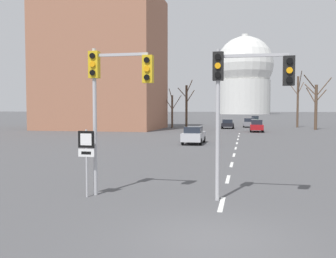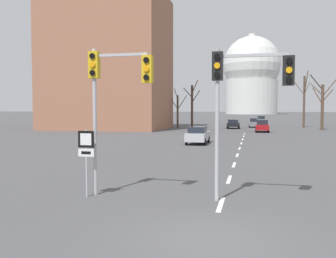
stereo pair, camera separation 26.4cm
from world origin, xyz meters
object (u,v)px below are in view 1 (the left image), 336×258
(traffic_signal_near_left, at_px, (112,84))
(sedan_mid_centre, at_px, (249,123))
(traffic_signal_centre_tall, at_px, (242,85))
(route_sign_post, at_px, (86,151))
(sedan_near_left, at_px, (255,120))
(sedan_near_right, at_px, (257,126))
(sedan_far_right, at_px, (228,124))
(sedan_far_left, at_px, (194,135))

(traffic_signal_near_left, relative_size, sedan_mid_centre, 1.30)
(traffic_signal_centre_tall, distance_m, route_sign_post, 5.88)
(traffic_signal_near_left, bearing_deg, sedan_near_left, 84.63)
(route_sign_post, bearing_deg, traffic_signal_near_left, 24.55)
(sedan_near_right, bearing_deg, traffic_signal_centre_tall, -92.35)
(route_sign_post, relative_size, sedan_mid_centre, 0.59)
(traffic_signal_near_left, distance_m, sedan_far_right, 48.34)
(traffic_signal_centre_tall, relative_size, sedan_near_right, 1.13)
(traffic_signal_centre_tall, xyz_separation_m, sedan_near_right, (1.64, 39.83, -3.09))
(traffic_signal_centre_tall, relative_size, sedan_near_left, 1.16)
(sedan_far_left, bearing_deg, sedan_near_left, 82.56)
(sedan_near_right, distance_m, sedan_far_left, 20.06)
(traffic_signal_centre_tall, relative_size, sedan_far_right, 1.25)
(sedan_mid_centre, xyz_separation_m, sedan_far_left, (-5.18, -32.24, -0.00))
(traffic_signal_centre_tall, height_order, sedan_near_right, traffic_signal_centre_tall)
(sedan_far_left, relative_size, sedan_far_right, 1.06)
(traffic_signal_centre_tall, distance_m, sedan_near_left, 71.69)
(sedan_near_right, relative_size, sedan_far_left, 1.03)
(traffic_signal_near_left, height_order, sedan_near_left, traffic_signal_near_left)
(sedan_near_left, relative_size, sedan_far_left, 1.01)
(route_sign_post, relative_size, sedan_far_left, 0.55)
(sedan_mid_centre, xyz_separation_m, sedan_far_right, (-3.38, -4.87, -0.02))
(traffic_signal_centre_tall, distance_m, sedan_near_right, 39.98)
(sedan_mid_centre, relative_size, sedan_far_right, 0.99)
(sedan_near_left, relative_size, sedan_far_right, 1.08)
(sedan_far_left, height_order, sedan_far_right, sedan_far_left)
(route_sign_post, bearing_deg, sedan_mid_centre, 83.46)
(sedan_mid_centre, bearing_deg, traffic_signal_near_left, -95.67)
(traffic_signal_centre_tall, xyz_separation_m, sedan_far_left, (-4.45, 20.72, -3.15))
(traffic_signal_centre_tall, height_order, sedan_near_left, traffic_signal_centre_tall)
(sedan_near_left, xyz_separation_m, sedan_far_right, (-4.85, -23.48, -0.04))
(sedan_near_left, bearing_deg, sedan_mid_centre, -94.51)
(traffic_signal_near_left, distance_m, sedan_near_left, 72.06)
(sedan_near_right, bearing_deg, traffic_signal_near_left, -98.80)
(sedan_near_right, height_order, sedan_far_right, sedan_near_right)
(route_sign_post, bearing_deg, sedan_near_right, 80.10)
(sedan_near_left, relative_size, sedan_mid_centre, 1.09)
(sedan_near_left, bearing_deg, sedan_near_right, -91.01)
(sedan_near_right, height_order, sedan_far_left, sedan_near_right)
(sedan_near_left, bearing_deg, traffic_signal_centre_tall, -91.76)
(traffic_signal_centre_tall, bearing_deg, sedan_far_right, 93.16)
(route_sign_post, xyz_separation_m, sedan_mid_centre, (6.12, 53.44, -0.85))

